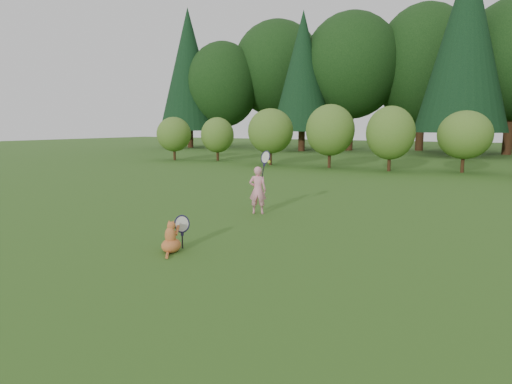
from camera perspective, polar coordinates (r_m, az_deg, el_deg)
The scene contains 6 objects.
ground at distance 7.47m, azimuth -4.38°, elevation -6.03°, with size 100.00×100.00×0.00m, color #215016.
shrub_row at distance 19.42m, azimuth 17.59°, elevation 6.93°, with size 28.00×3.00×2.80m, color #4C7323, non-canonical shape.
woodland_backdrop at distance 29.79m, azimuth 22.42°, elevation 19.02°, with size 48.00×10.00×15.00m, color black, non-canonical shape.
child at distance 9.31m, azimuth 0.27°, elevation 0.40°, with size 0.62×0.43×1.55m.
cat at distance 6.67m, azimuth -11.20°, elevation -5.73°, with size 0.42×0.71×0.67m.
tennis_ball at distance 8.47m, azimuth 1.74°, elevation 4.05°, with size 0.06×0.06×0.06m.
Camera 1 is at (4.03, -5.99, 1.91)m, focal length 30.00 mm.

